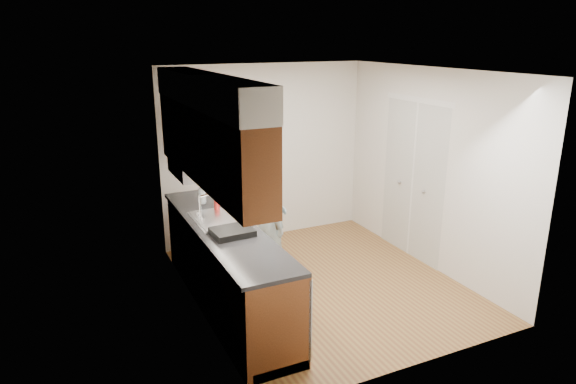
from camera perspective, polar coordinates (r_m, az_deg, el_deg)
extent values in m
plane|color=olive|center=(6.27, 3.89, -10.12)|extent=(3.50, 3.50, 0.00)
plane|color=white|center=(5.60, 4.41, 13.32)|extent=(3.50, 3.50, 0.00)
cube|color=silver|center=(5.27, -10.26, -1.01)|extent=(0.02, 3.50, 2.50)
cube|color=silver|center=(6.65, 15.49, 2.41)|extent=(0.02, 3.50, 2.50)
cube|color=silver|center=(7.34, -2.56, 4.34)|extent=(3.00, 0.02, 2.50)
cube|color=brown|center=(5.64, -6.87, -8.37)|extent=(0.60, 2.80, 0.90)
cube|color=black|center=(5.45, -7.19, -3.92)|extent=(0.63, 2.80, 0.04)
cube|color=#B2B2B7|center=(5.65, -7.67, -3.53)|extent=(0.48, 0.68, 0.14)
cube|color=#B2B2B7|center=(5.63, -7.69, -3.01)|extent=(0.52, 0.72, 0.01)
cube|color=#B2B2B7|center=(4.82, 0.84, -12.60)|extent=(0.03, 0.60, 0.80)
cube|color=brown|center=(5.17, -8.82, 5.30)|extent=(0.33, 2.80, 0.75)
cube|color=silver|center=(5.09, -9.09, 11.10)|extent=(0.35, 2.80, 0.30)
cube|color=#A5A5AA|center=(6.08, -10.36, 2.59)|extent=(0.46, 0.75, 0.16)
cube|color=silver|center=(6.92, 13.68, 1.18)|extent=(0.02, 1.22, 2.05)
cube|color=#5D5E60|center=(6.26, -1.89, -10.08)|extent=(0.53, 0.80, 0.01)
imported|color=#8DA4AC|center=(5.90, -1.97, -2.14)|extent=(0.52, 0.70, 1.82)
imported|color=white|center=(6.15, -9.55, -0.14)|extent=(0.13, 0.13, 0.25)
imported|color=white|center=(6.14, -7.58, -0.49)|extent=(0.10, 0.10, 0.17)
cylinder|color=red|center=(5.89, -7.90, -1.52)|extent=(0.08, 0.08, 0.12)
cylinder|color=#A5A5AA|center=(6.08, -7.58, -0.84)|extent=(0.10, 0.10, 0.13)
cube|color=black|center=(5.18, -6.21, -4.43)|extent=(0.41, 0.35, 0.06)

